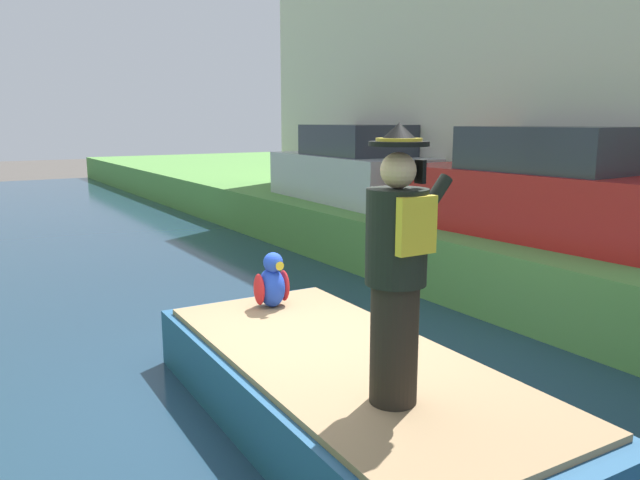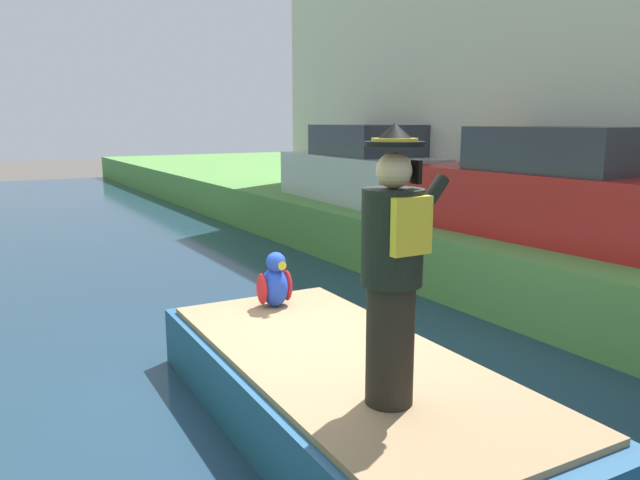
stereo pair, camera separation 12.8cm
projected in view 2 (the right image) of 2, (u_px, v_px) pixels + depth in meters
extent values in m
plane|color=#4C4742|center=(303.00, 404.00, 5.68)|extent=(80.00, 80.00, 0.00)
cube|color=#1E384C|center=(303.00, 399.00, 5.67)|extent=(6.01, 48.00, 0.10)
cube|color=#23517A|center=(345.00, 395.00, 5.01)|extent=(1.92, 4.25, 0.56)
cube|color=#997A56|center=(345.00, 359.00, 4.95)|extent=(1.76, 3.91, 0.05)
cylinder|color=black|center=(390.00, 344.00, 4.06)|extent=(0.32, 0.32, 0.82)
cylinder|color=black|center=(392.00, 237.00, 3.93)|extent=(0.40, 0.40, 0.62)
cube|color=gold|center=(412.00, 226.00, 3.75)|extent=(0.28, 0.06, 0.36)
sphere|color=#DBA884|center=(394.00, 170.00, 3.84)|extent=(0.23, 0.23, 0.23)
cylinder|color=black|center=(395.00, 144.00, 3.81)|extent=(0.38, 0.38, 0.03)
cone|color=black|center=(395.00, 132.00, 3.80)|extent=(0.26, 0.26, 0.12)
cylinder|color=gold|center=(395.00, 140.00, 3.81)|extent=(0.29, 0.29, 0.02)
cylinder|color=black|center=(424.00, 208.00, 3.97)|extent=(0.38, 0.09, 0.43)
cube|color=black|center=(416.00, 172.00, 3.86)|extent=(0.03, 0.08, 0.15)
ellipsoid|color=blue|center=(274.00, 287.00, 6.25)|extent=(0.26, 0.32, 0.40)
sphere|color=blue|center=(276.00, 262.00, 6.16)|extent=(0.20, 0.20, 0.20)
cone|color=yellow|center=(280.00, 265.00, 6.08)|extent=(0.09, 0.09, 0.09)
ellipsoid|color=red|center=(262.00, 289.00, 6.18)|extent=(0.08, 0.20, 0.32)
ellipsoid|color=red|center=(287.00, 285.00, 6.32)|extent=(0.08, 0.20, 0.32)
cube|color=red|center=(543.00, 203.00, 8.59)|extent=(1.96, 4.10, 0.90)
cube|color=#2D333D|center=(559.00, 149.00, 8.28)|extent=(1.58, 2.29, 0.60)
cube|color=#B7B7BC|center=(360.00, 177.00, 12.47)|extent=(1.88, 4.07, 0.90)
cube|color=#2D333D|center=(366.00, 140.00, 12.15)|extent=(1.54, 2.26, 0.60)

